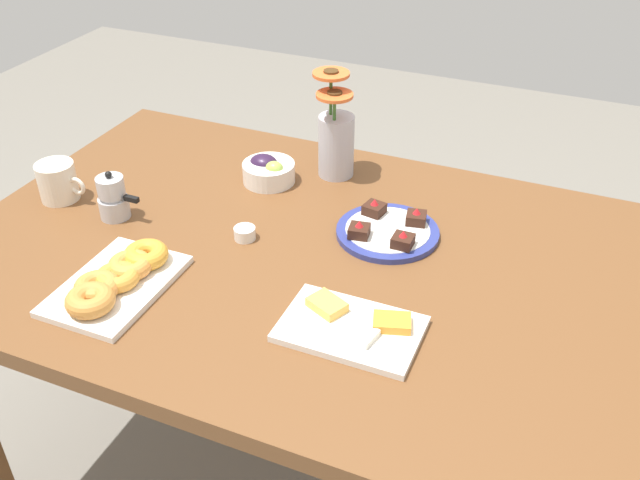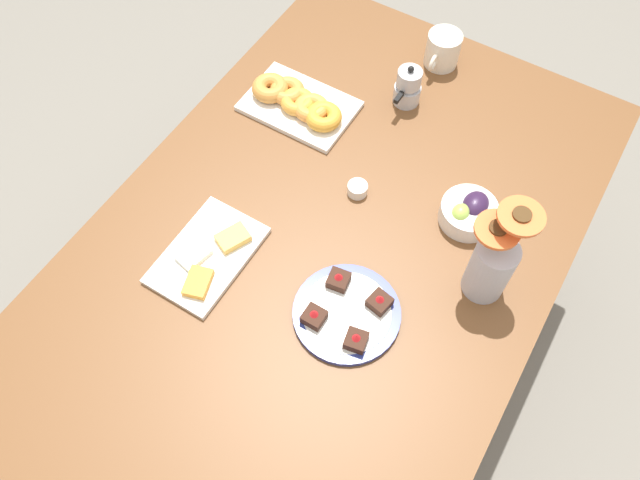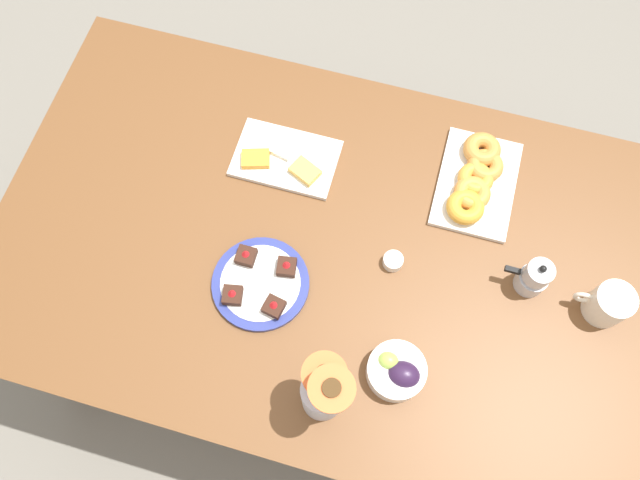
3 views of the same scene
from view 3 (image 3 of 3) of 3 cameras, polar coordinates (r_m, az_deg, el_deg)
ground_plane at (r=2.22m, az=0.00°, el=-7.40°), size 6.00×6.00×0.00m
dining_table at (r=1.59m, az=0.00°, el=-1.65°), size 1.60×1.00×0.74m
coffee_mug at (r=1.56m, az=24.87°, el=-5.32°), size 0.13×0.09×0.09m
grape_bowl at (r=1.41m, az=7.05°, el=-11.81°), size 0.13×0.13×0.07m
cheese_platter at (r=1.60m, az=-3.24°, el=7.43°), size 0.26×0.17×0.03m
croissant_platter at (r=1.60m, az=14.09°, el=5.35°), size 0.19×0.28×0.05m
jam_cup_honey at (r=1.49m, az=6.69°, el=-1.91°), size 0.05×0.05×0.03m
dessert_plate at (r=1.47m, az=-5.47°, el=-3.95°), size 0.23×0.23×0.05m
flower_vase at (r=1.33m, az=0.27°, el=-13.89°), size 0.11×0.12×0.27m
moka_pot at (r=1.51m, az=18.98°, el=-3.26°), size 0.11×0.07×0.12m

